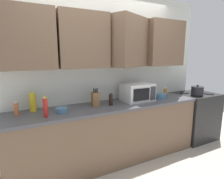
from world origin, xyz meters
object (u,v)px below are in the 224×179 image
Objects in this scene: kettle at (197,91)px; bottle_red_sauce at (45,107)px; microwave at (137,92)px; bottle_yellow_mustard at (33,102)px; bottle_spice_jar at (16,109)px; bowl_ceramic_small at (62,110)px; bowl_mixing_large at (161,96)px; bottle_soy_dark at (111,100)px; stove_range at (195,116)px; knife_block at (95,99)px; bottle_amber_vinegar at (165,92)px.

bottle_red_sauce is at bearing 179.32° from kettle.
bottle_yellow_mustard is at bearing 174.62° from microwave.
bottle_spice_jar reaches higher than bowl_ceramic_small.
bowl_mixing_large is at bearing 4.20° from bottle_red_sauce.
bottle_spice_jar is 0.39m from bottle_red_sauce.
bottle_yellow_mustard is at bearing 169.05° from bottle_soy_dark.
bottle_red_sauce is (-2.61, 0.03, 0.03)m from kettle.
knife_block is at bearing 177.81° from stove_range.
kettle is 0.86× the size of bottle_red_sauce.
bowl_mixing_large is at bearing -4.92° from bottle_yellow_mustard.
bottle_spice_jar is at bearing 177.76° from stove_range.
microwave reaches higher than bowl_ceramic_small.
bottle_spice_jar is at bearing 177.68° from bowl_mixing_large.
stove_range is at bearing -2.24° from bottle_spice_jar.
knife_block is at bearing 177.70° from bowl_mixing_large.
microwave is 1.95× the size of bottle_red_sauce.
kettle is 1.34× the size of bottle_amber_vinegar.
microwave is 1.83× the size of knife_block.
bottle_red_sauce is (-1.43, -0.17, -0.02)m from microwave.
bottle_yellow_mustard is 1.29× the size of bowl_mixing_large.
bottle_spice_jar is (-3.09, 0.12, 0.53)m from stove_range.
bowl_ceramic_small is at bearing -13.18° from bottle_spice_jar.
knife_block is 1.20m from bowl_mixing_large.
bottle_red_sauce is at bearing -36.19° from bottle_spice_jar.
bottle_soy_dark is 1.16× the size of bowl_ceramic_small.
knife_block reaches higher than bowl_ceramic_small.
bottle_amber_vinegar is 1.88m from bowl_ceramic_small.
bottle_spice_jar is (-2.92, 0.26, -0.01)m from kettle.
microwave reaches higher than bottle_red_sauce.
microwave is at bearing 6.69° from bottle_red_sauce.
bottle_soy_dark is at bearing 0.35° from bowl_ceramic_small.
kettle reaches higher than bowl_ceramic_small.
kettle is 1.07× the size of bowl_mixing_large.
bowl_mixing_large is (-0.18, -0.09, -0.04)m from bottle_amber_vinegar.
bottle_amber_vinegar is (1.16, 0.11, -0.01)m from bottle_soy_dark.
bottle_spice_jar is at bearing 174.90° from kettle.
bottle_spice_jar reaches higher than stove_range.
kettle is 1.23× the size of bottle_spice_jar.
knife_block is at bearing -8.64° from bottle_yellow_mustard.
bottle_soy_dark is 1.06m from bottle_yellow_mustard.
bowl_mixing_large is at bearing -2.30° from knife_block.
bottle_red_sauce is 1.56× the size of bottle_amber_vinegar.
bottle_amber_vinegar is (-0.53, 0.26, -0.02)m from kettle.
microwave reaches higher than bowl_mixing_large.
knife_block reaches higher than bottle_amber_vinegar.
kettle is 1.69m from bottle_soy_dark.
bottle_amber_vinegar is at bearing -0.09° from bottle_spice_jar.
bottle_spice_jar is 2.40m from bottle_amber_vinegar.
microwave reaches higher than bottle_yellow_mustard.
knife_block is at bearing 160.48° from bottle_soy_dark.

